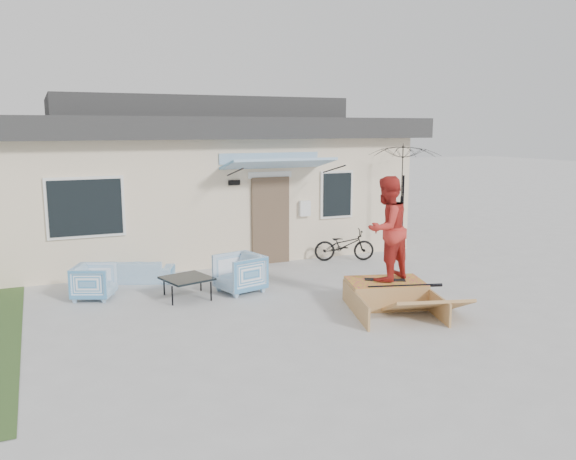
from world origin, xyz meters
name	(u,v)px	position (x,y,z in m)	size (l,w,h in m)	color
ground	(314,325)	(0.00, 0.00, 0.00)	(90.00, 90.00, 0.00)	#AFAFAF
house	(192,174)	(0.00, 7.99, 1.94)	(10.80, 8.49, 4.10)	beige
loveseat	(136,267)	(-2.29, 4.04, 0.31)	(1.59, 0.47, 0.62)	teal
armchair_left	(94,280)	(-3.23, 3.04, 0.37)	(0.72, 0.67, 0.74)	teal
armchair_right	(240,271)	(-0.51, 2.37, 0.42)	(0.82, 0.77, 0.85)	teal
coffee_table	(187,288)	(-1.58, 2.38, 0.20)	(0.83, 0.83, 0.41)	black
bicycle	(344,242)	(2.77, 3.98, 0.48)	(0.52, 1.49, 0.95)	black
patio_umbrella	(403,189)	(4.22, 3.62, 1.75)	(2.23, 2.16, 2.20)	black
skate_ramp	(385,293)	(1.69, 0.45, 0.23)	(1.38, 1.83, 0.46)	#AC7D49
skateboard	(385,279)	(1.70, 0.50, 0.48)	(0.75, 0.19, 0.05)	black
skater	(387,227)	(1.70, 0.50, 1.47)	(0.94, 0.73, 1.92)	red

